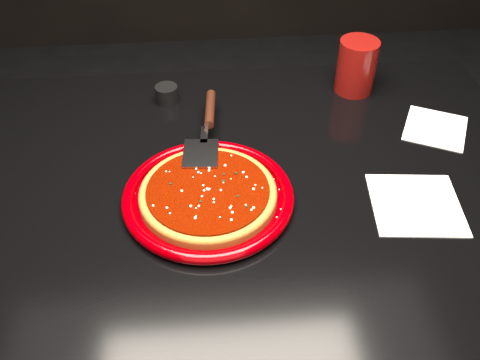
% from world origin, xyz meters
% --- Properties ---
extents(table, '(1.20, 0.80, 0.75)m').
position_xyz_m(table, '(0.00, 0.00, 0.38)').
color(table, black).
rests_on(table, floor).
extents(plate, '(0.31, 0.31, 0.02)m').
position_xyz_m(plate, '(-0.05, -0.06, 0.76)').
color(plate, '#720003').
rests_on(plate, table).
extents(pizza_crust, '(0.25, 0.25, 0.01)m').
position_xyz_m(pizza_crust, '(-0.05, -0.06, 0.77)').
color(pizza_crust, brown).
rests_on(pizza_crust, plate).
extents(pizza_crust_rim, '(0.25, 0.25, 0.02)m').
position_xyz_m(pizza_crust_rim, '(-0.05, -0.06, 0.77)').
color(pizza_crust_rim, brown).
rests_on(pizza_crust_rim, plate).
extents(pizza_sauce, '(0.22, 0.22, 0.01)m').
position_xyz_m(pizza_sauce, '(-0.05, -0.06, 0.78)').
color(pizza_sauce, '#741000').
rests_on(pizza_sauce, plate).
extents(parmesan_dusting, '(0.21, 0.21, 0.01)m').
position_xyz_m(parmesan_dusting, '(-0.05, -0.06, 0.78)').
color(parmesan_dusting, '#F9F0BF').
rests_on(parmesan_dusting, plate).
extents(basil_flecks, '(0.19, 0.19, 0.00)m').
position_xyz_m(basil_flecks, '(-0.05, -0.06, 0.78)').
color(basil_flecks, black).
rests_on(basil_flecks, plate).
extents(pizza_server, '(0.10, 0.29, 0.02)m').
position_xyz_m(pizza_server, '(-0.05, 0.11, 0.79)').
color(pizza_server, '#BABCC2').
rests_on(pizza_server, plate).
extents(cup, '(0.09, 0.09, 0.12)m').
position_xyz_m(cup, '(0.30, 0.29, 0.81)').
color(cup, maroon).
rests_on(cup, table).
extents(napkin_a, '(0.17, 0.17, 0.00)m').
position_xyz_m(napkin_a, '(0.32, -0.10, 0.75)').
color(napkin_a, white).
rests_on(napkin_a, table).
extents(napkin_b, '(0.17, 0.17, 0.00)m').
position_xyz_m(napkin_b, '(0.44, 0.12, 0.75)').
color(napkin_b, white).
rests_on(napkin_b, table).
extents(ramekin, '(0.06, 0.06, 0.04)m').
position_xyz_m(ramekin, '(-0.13, 0.27, 0.77)').
color(ramekin, black).
rests_on(ramekin, table).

